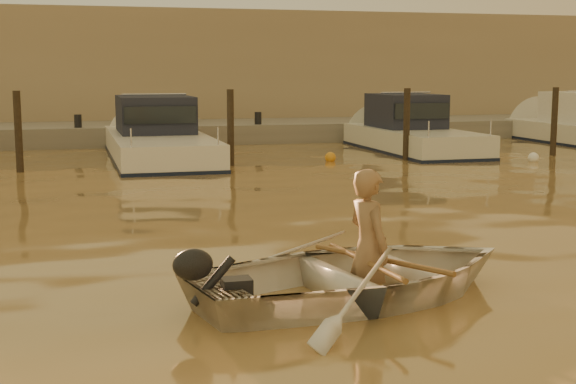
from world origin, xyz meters
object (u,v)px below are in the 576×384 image
object	(u,v)px
moored_boat_4	(413,131)
person	(369,247)
waterfront_building	(173,73)
dinghy	(360,274)
moored_boat_2	(158,137)

from	to	relation	value
moored_boat_4	person	bearing A→B (deg)	-115.86
person	moored_boat_4	distance (m)	16.49
moored_boat_4	waterfront_building	size ratio (longest dim) A/B	0.16
person	moored_boat_4	bearing A→B (deg)	-37.58
dinghy	person	size ratio (longest dim) A/B	2.22
dinghy	moored_boat_2	size ratio (longest dim) A/B	0.45
waterfront_building	person	bearing A→B (deg)	-92.64
dinghy	moored_boat_4	bearing A→B (deg)	-37.85
dinghy	person	bearing A→B (deg)	-90.00
dinghy	waterfront_building	bearing A→B (deg)	-14.57
person	waterfront_building	xyz separation A→B (m)	(1.19, 25.84, 1.83)
waterfront_building	moored_boat_2	bearing A→B (deg)	-99.58
dinghy	waterfront_building	world-z (taller)	waterfront_building
person	moored_boat_2	xyz separation A→B (m)	(-0.67, 14.84, 0.06)
waterfront_building	dinghy	bearing A→B (deg)	-92.85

